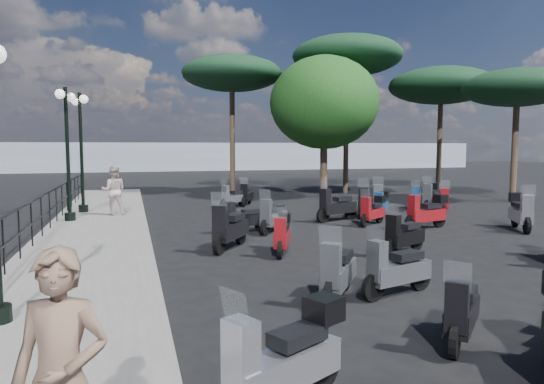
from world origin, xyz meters
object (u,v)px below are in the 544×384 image
object	(u,v)px
woman	(61,381)
scooter_4	(273,217)
lamp_post_1	(67,145)
scooter_9	(244,219)
scooter_22	(379,200)
lamp_post_2	(81,144)
pine_3	(517,88)
scooter_3	(230,229)
scooter_2	(338,273)
scooter_5	(233,198)
pedestrian_far	(114,191)
scooter_15	(426,212)
scooter_17	(365,203)
scooter_16	(381,205)
broadleaf_tree	(324,103)
scooter_21	(373,211)
pine_1	(441,86)
scooter_0	(284,361)
scooter_14	(404,236)
scooter_10	(336,207)
scooter_11	(247,196)
scooter_28	(441,203)
scooter_27	(521,213)
pine_2	(232,74)
scooter_23	(430,197)
scooter_29	(415,198)
pine_0	(347,57)
scooter_7	(461,313)
scooter_8	(282,235)

from	to	relation	value
woman	scooter_4	size ratio (longest dim) A/B	1.31
lamp_post_1	scooter_9	distance (m)	6.39
lamp_post_1	scooter_22	xyz separation A→B (m)	(11.19, -0.19, -2.11)
lamp_post_2	pine_3	xyz separation A→B (m)	(18.71, -0.80, 2.57)
lamp_post_1	scooter_3	size ratio (longest dim) A/B	2.69
lamp_post_2	scooter_2	xyz separation A→B (m)	(5.00, -11.84, -2.18)
scooter_3	scooter_5	distance (m)	8.36
pedestrian_far	scooter_15	xyz separation A→B (m)	(9.42, -4.91, -0.50)
pedestrian_far	scooter_17	bearing A→B (deg)	170.30
scooter_15	scooter_22	world-z (taller)	scooter_22
scooter_16	pine_3	distance (m)	9.92
scooter_22	broadleaf_tree	size ratio (longest dim) A/B	0.23
scooter_21	pine_1	distance (m)	14.16
scooter_0	scooter_22	distance (m)	14.78
scooter_17	scooter_14	bearing A→B (deg)	105.65
scooter_14	scooter_9	bearing A→B (deg)	10.23
scooter_4	scooter_10	size ratio (longest dim) A/B	0.77
scooter_0	scooter_11	xyz separation A→B (m)	(3.46, 16.25, -0.07)
scooter_14	scooter_28	bearing A→B (deg)	-69.18
scooter_27	lamp_post_1	bearing A→B (deg)	8.31
scooter_16	scooter_0	bearing A→B (deg)	96.00
lamp_post_1	scooter_21	world-z (taller)	lamp_post_1
scooter_16	lamp_post_2	bearing A→B (deg)	20.35
pine_1	pine_2	bearing A→B (deg)	167.80
pine_2	pine_1	bearing A→B (deg)	-12.20
scooter_28	scooter_15	bearing A→B (deg)	71.91
scooter_3	scooter_14	distance (m)	4.23
scooter_22	pine_3	xyz separation A→B (m)	(7.74, 1.51, 4.71)
scooter_23	scooter_29	size ratio (longest dim) A/B	1.03
scooter_5	pine_3	size ratio (longest dim) A/B	0.22
scooter_4	broadleaf_tree	bearing A→B (deg)	-80.46
scooter_23	pine_0	size ratio (longest dim) A/B	0.17
scooter_29	pine_3	bearing A→B (deg)	-138.20
scooter_17	scooter_28	distance (m)	3.04
woman	scooter_23	world-z (taller)	woman
scooter_2	pine_1	distance (m)	21.81
lamp_post_1	scooter_27	size ratio (longest dim) A/B	2.59
scooter_27	scooter_28	size ratio (longest dim) A/B	1.06
lamp_post_2	scooter_22	distance (m)	11.41
pedestrian_far	scooter_2	distance (m)	11.35
lamp_post_1	scooter_29	distance (m)	13.32
lamp_post_1	scooter_0	bearing A→B (deg)	-63.13
pine_2	pine_3	distance (m)	14.01
scooter_3	scooter_27	bearing A→B (deg)	-143.48
scooter_7	pine_0	bearing A→B (deg)	-65.34
scooter_9	scooter_15	size ratio (longest dim) A/B	0.88
pedestrian_far	scooter_8	xyz separation A→B (m)	(4.05, -7.01, -0.57)
scooter_11	broadleaf_tree	size ratio (longest dim) A/B	0.21
scooter_3	scooter_17	xyz separation A→B (m)	(5.85, 4.13, -0.02)
pedestrian_far	broadleaf_tree	size ratio (longest dim) A/B	0.25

